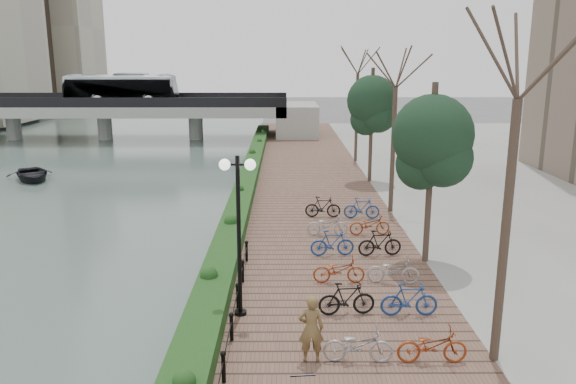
{
  "coord_description": "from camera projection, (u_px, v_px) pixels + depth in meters",
  "views": [
    {
      "loc": [
        2.81,
        -10.58,
        7.74
      ],
      "look_at": [
        2.95,
        13.74,
        2.0
      ],
      "focal_mm": 35.0,
      "sensor_mm": 36.0,
      "label": 1
    }
  ],
  "objects": [
    {
      "name": "street_trees",
      "position": [
        408.0,
        159.0,
        23.6
      ],
      "size": [
        3.2,
        37.12,
        6.8
      ],
      "color": "#3C3023",
      "rests_on": "promenade"
    },
    {
      "name": "promenade",
      "position": [
        308.0,
        208.0,
        29.06
      ],
      "size": [
        8.0,
        75.0,
        0.5
      ],
      "primitive_type": "cube",
      "color": "brown",
      "rests_on": "ground"
    },
    {
      "name": "hedge",
      "position": [
        245.0,
        187.0,
        31.34
      ],
      "size": [
        1.1,
        56.0,
        0.6
      ],
      "primitive_type": "cube",
      "color": "#1A3C15",
      "rests_on": "promenade"
    },
    {
      "name": "lamppost",
      "position": [
        238.0,
        201.0,
        15.61
      ],
      "size": [
        1.02,
        0.32,
        4.69
      ],
      "color": "black",
      "rests_on": "promenade"
    },
    {
      "name": "boat",
      "position": [
        32.0,
        174.0,
        36.78
      ],
      "size": [
        4.56,
        4.97,
        0.84
      ],
      "primitive_type": "imported",
      "rotation": [
        0.0,
        0.0,
        0.53
      ],
      "color": "black",
      "rests_on": "river_water"
    },
    {
      "name": "chain_fence",
      "position": [
        228.0,
        347.0,
        13.82
      ],
      "size": [
        0.1,
        14.1,
        0.7
      ],
      "color": "black",
      "rests_on": "promenade"
    },
    {
      "name": "river_water",
      "position": [
        10.0,
        182.0,
        36.3
      ],
      "size": [
        30.0,
        130.0,
        0.02
      ],
      "primitive_type": "cube",
      "color": "#4D605B",
      "rests_on": "ground"
    },
    {
      "name": "pedestrian",
      "position": [
        311.0,
        329.0,
        13.65
      ],
      "size": [
        0.65,
        0.44,
        1.73
      ],
      "primitive_type": "imported",
      "rotation": [
        0.0,
        0.0,
        3.18
      ],
      "color": "brown",
      "rests_on": "promenade"
    },
    {
      "name": "bridge",
      "position": [
        107.0,
        105.0,
        54.99
      ],
      "size": [
        36.0,
        10.77,
        6.5
      ],
      "color": "#979792",
      "rests_on": "ground"
    },
    {
      "name": "bicycle_parking",
      "position": [
        361.0,
        256.0,
        19.82
      ],
      "size": [
        2.4,
        14.69,
        1.0
      ],
      "color": "#9C9B9F",
      "rests_on": "promenade"
    }
  ]
}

